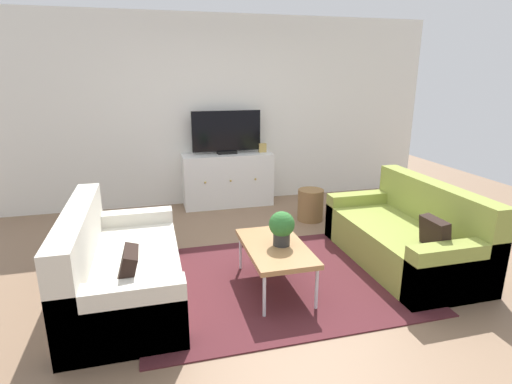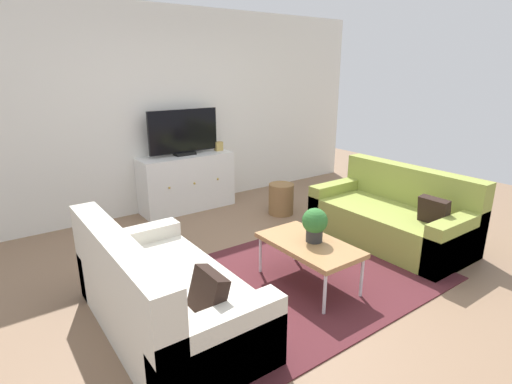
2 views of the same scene
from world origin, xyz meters
The scene contains 11 objects.
ground_plane centered at (0.00, 0.00, 0.00)m, with size 10.00×10.00×0.00m, color #84664C.
wall_back centered at (0.00, 2.55, 1.35)m, with size 6.40×0.12×2.70m, color silver.
area_rug centered at (0.00, -0.15, 0.01)m, with size 2.50×1.90×0.01m, color #4C1E23.
couch_left_side centered at (-1.44, -0.10, 0.27)m, with size 0.90×1.74×0.83m.
couch_right_side centered at (1.44, -0.10, 0.27)m, with size 0.90×1.74×0.83m.
coffee_table centered at (-0.06, -0.27, 0.39)m, with size 0.53×0.95×0.42m.
potted_plant centered at (0.00, -0.27, 0.59)m, with size 0.23×0.23×0.31m.
tv_console centered at (0.00, 2.27, 0.39)m, with size 1.30×0.47×0.77m.
flat_screen_tv centered at (0.00, 2.29, 1.08)m, with size 0.99×0.16×0.62m.
mantel_clock centered at (0.53, 2.27, 0.84)m, with size 0.11×0.07×0.13m, color tan.
wicker_basket centered at (0.94, 1.34, 0.21)m, with size 0.34×0.34×0.42m, color olive.
Camera 1 is at (-1.08, -3.46, 1.89)m, focal length 28.50 mm.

